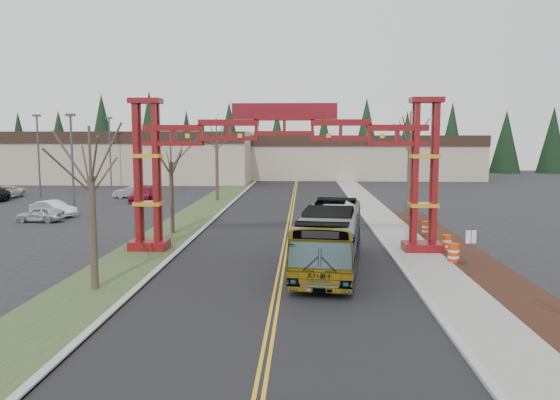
# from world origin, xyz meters

# --- Properties ---
(ground) EXTENTS (200.00, 200.00, 0.00)m
(ground) POSITION_xyz_m (0.00, 0.00, 0.00)
(ground) COLOR black
(ground) RESTS_ON ground
(road) EXTENTS (12.00, 110.00, 0.02)m
(road) POSITION_xyz_m (0.00, 25.00, 0.01)
(road) COLOR black
(road) RESTS_ON ground
(lane_line_left) EXTENTS (0.12, 100.00, 0.01)m
(lane_line_left) POSITION_xyz_m (-0.12, 25.00, 0.03)
(lane_line_left) COLOR gold
(lane_line_left) RESTS_ON road
(lane_line_right) EXTENTS (0.12, 100.00, 0.01)m
(lane_line_right) POSITION_xyz_m (0.12, 25.00, 0.03)
(lane_line_right) COLOR gold
(lane_line_right) RESTS_ON road
(curb_right) EXTENTS (0.30, 110.00, 0.15)m
(curb_right) POSITION_xyz_m (6.15, 25.00, 0.07)
(curb_right) COLOR #AAAAA5
(curb_right) RESTS_ON ground
(sidewalk_right) EXTENTS (2.60, 110.00, 0.14)m
(sidewalk_right) POSITION_xyz_m (7.60, 25.00, 0.08)
(sidewalk_right) COLOR gray
(sidewalk_right) RESTS_ON ground
(landscape_strip) EXTENTS (2.60, 50.00, 0.12)m
(landscape_strip) POSITION_xyz_m (10.20, 10.00, 0.06)
(landscape_strip) COLOR black
(landscape_strip) RESTS_ON ground
(grass_median) EXTENTS (4.00, 110.00, 0.08)m
(grass_median) POSITION_xyz_m (-8.00, 25.00, 0.04)
(grass_median) COLOR #2F4723
(grass_median) RESTS_ON ground
(curb_left) EXTENTS (0.30, 110.00, 0.15)m
(curb_left) POSITION_xyz_m (-6.15, 25.00, 0.07)
(curb_left) COLOR #AAAAA5
(curb_left) RESTS_ON ground
(gateway_arch) EXTENTS (18.20, 1.60, 8.90)m
(gateway_arch) POSITION_xyz_m (0.00, 18.00, 5.98)
(gateway_arch) COLOR #5F0C0E
(gateway_arch) RESTS_ON ground
(retail_building_west) EXTENTS (46.00, 22.30, 7.50)m
(retail_building_west) POSITION_xyz_m (-30.00, 71.96, 3.76)
(retail_building_west) COLOR #BAA98E
(retail_building_west) RESTS_ON ground
(retail_building_east) EXTENTS (38.00, 20.30, 7.00)m
(retail_building_east) POSITION_xyz_m (10.00, 79.95, 3.51)
(retail_building_east) COLOR #BAA98E
(retail_building_east) RESTS_ON ground
(conifer_treeline) EXTENTS (116.10, 5.60, 13.00)m
(conifer_treeline) POSITION_xyz_m (0.25, 92.00, 6.49)
(conifer_treeline) COLOR black
(conifer_treeline) RESTS_ON ground
(transit_bus) EXTENTS (4.13, 11.82, 3.22)m
(transit_bus) POSITION_xyz_m (2.49, 14.00, 1.61)
(transit_bus) COLOR #999BA0
(transit_bus) RESTS_ON ground
(silver_sedan) EXTENTS (1.99, 4.35, 1.38)m
(silver_sedan) POSITION_xyz_m (2.43, 26.81, 0.69)
(silver_sedan) COLOR #A5A8AD
(silver_sedan) RESTS_ON ground
(parked_car_near_a) EXTENTS (3.71, 1.68, 1.23)m
(parked_car_near_a) POSITION_xyz_m (-19.72, 28.45, 0.62)
(parked_car_near_a) COLOR #BABFC2
(parked_car_near_a) RESTS_ON ground
(parked_car_near_b) EXTENTS (4.41, 2.93, 1.37)m
(parked_car_near_b) POSITION_xyz_m (-20.00, 31.31, 0.69)
(parked_car_near_b) COLOR white
(parked_car_near_b) RESTS_ON ground
(parked_car_mid_a) EXTENTS (2.25, 5.33, 1.54)m
(parked_car_mid_a) POSITION_xyz_m (-15.49, 42.43, 0.77)
(parked_car_mid_a) COLOR maroon
(parked_car_mid_a) RESTS_ON ground
(parked_car_far_a) EXTENTS (4.22, 1.80, 1.35)m
(parked_car_far_a) POSITION_xyz_m (-17.87, 45.92, 0.68)
(parked_car_far_a) COLOR #A9ACB1
(parked_car_far_a) RESTS_ON ground
(parked_car_far_b) EXTENTS (2.24, 4.76, 1.32)m
(parked_car_far_b) POSITION_xyz_m (-31.67, 44.92, 0.66)
(parked_car_far_b) COLOR white
(parked_car_far_b) RESTS_ON ground
(bare_tree_median_near) EXTENTS (3.26, 3.26, 7.15)m
(bare_tree_median_near) POSITION_xyz_m (-8.00, 9.53, 4.97)
(bare_tree_median_near) COLOR #382D26
(bare_tree_median_near) RESTS_ON ground
(bare_tree_median_mid) EXTENTS (3.00, 3.00, 6.97)m
(bare_tree_median_mid) POSITION_xyz_m (-8.00, 23.66, 4.96)
(bare_tree_median_mid) COLOR #382D26
(bare_tree_median_mid) RESTS_ON ground
(bare_tree_median_far) EXTENTS (3.33, 3.33, 8.62)m
(bare_tree_median_far) POSITION_xyz_m (-8.00, 43.41, 6.37)
(bare_tree_median_far) COLOR #382D26
(bare_tree_median_far) RESTS_ON ground
(bare_tree_right_far) EXTENTS (3.48, 3.48, 8.84)m
(bare_tree_right_far) POSITION_xyz_m (10.00, 32.93, 6.50)
(bare_tree_right_far) COLOR #382D26
(bare_tree_right_far) RESTS_ON ground
(light_pole_near) EXTENTS (0.75, 0.38, 8.70)m
(light_pole_near) POSITION_xyz_m (-18.95, 33.06, 5.04)
(light_pole_near) COLOR #3F3F44
(light_pole_near) RESTS_ON ground
(light_pole_mid) EXTENTS (0.80, 0.40, 9.17)m
(light_pole_mid) POSITION_xyz_m (-28.04, 45.41, 5.30)
(light_pole_mid) COLOR #3F3F44
(light_pole_mid) RESTS_ON ground
(light_pole_far) EXTENTS (0.81, 0.41, 9.35)m
(light_pole_far) POSITION_xyz_m (-24.65, 58.20, 5.41)
(light_pole_far) COLOR #3F3F44
(light_pole_far) RESTS_ON ground
(street_sign) EXTENTS (0.51, 0.12, 2.26)m
(street_sign) POSITION_xyz_m (9.08, 12.51, 1.63)
(street_sign) COLOR #3F3F44
(street_sign) RESTS_ON ground
(barrel_south) EXTENTS (0.60, 0.60, 1.10)m
(barrel_south) POSITION_xyz_m (9.04, 15.23, 0.55)
(barrel_south) COLOR red
(barrel_south) RESTS_ON ground
(barrel_mid) EXTENTS (0.54, 0.54, 1.00)m
(barrel_mid) POSITION_xyz_m (9.49, 18.35, 0.50)
(barrel_mid) COLOR red
(barrel_mid) RESTS_ON ground
(barrel_north) EXTENTS (0.55, 0.55, 1.02)m
(barrel_north) POSITION_xyz_m (9.42, 23.40, 0.51)
(barrel_north) COLOR red
(barrel_north) RESTS_ON ground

